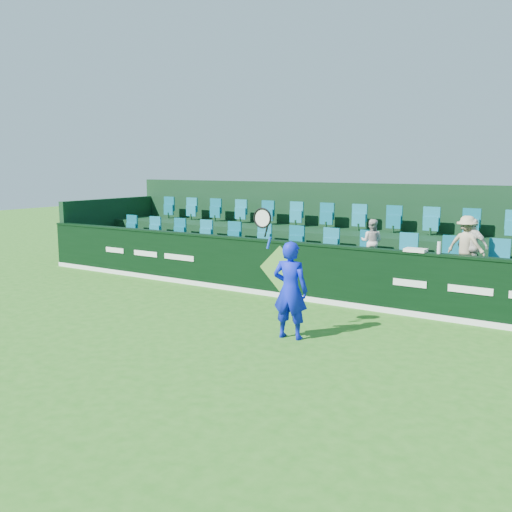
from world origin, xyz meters
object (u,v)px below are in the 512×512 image
Objects in this scene: tennis_player at (290,289)px; spectator_middle at (473,246)px; spectator_left at (372,242)px; spectator_right at (466,245)px; towel at (416,250)px; drinks_bottle at (439,248)px.

tennis_player is 2.02× the size of spectator_middle.
tennis_player is at bearing 79.92° from spectator_middle.
spectator_right reaches higher than spectator_left.
spectator_middle is 1.43m from towel.
spectator_right is at bearing 56.24° from towel.
spectator_right is at bearing 20.26° from spectator_middle.
spectator_right is at bearing 76.14° from drinks_bottle.
spectator_right is 1.35m from towel.
towel is 0.48m from drinks_bottle.
spectator_right is 2.85× the size of towel.
towel is at bearing 133.70° from spectator_left.
spectator_middle is at bearing 172.56° from spectator_left.
tennis_player reaches higher than drinks_bottle.
drinks_bottle is (1.87, 2.77, 0.57)m from tennis_player.
drinks_bottle is (0.47, 0.00, 0.09)m from towel.
spectator_left is (0.01, 3.89, 0.43)m from tennis_player.
tennis_player is at bearing -116.73° from towel.
drinks_bottle is (1.86, -1.12, 0.14)m from spectator_left.
towel is at bearing 65.82° from spectator_right.
drinks_bottle is at bearing 85.72° from spectator_right.
spectator_left is 0.85× the size of spectator_right.
spectator_right reaches higher than towel.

